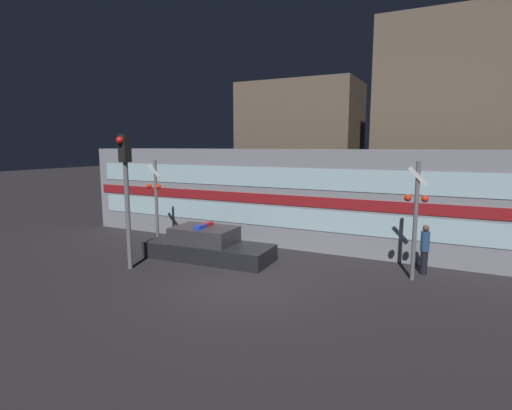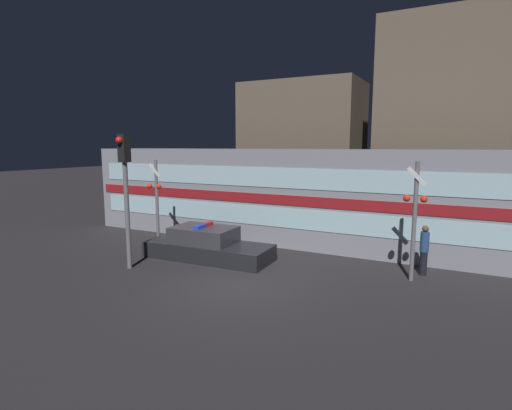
{
  "view_description": "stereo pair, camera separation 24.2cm",
  "coord_description": "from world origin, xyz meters",
  "px_view_note": "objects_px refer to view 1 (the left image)",
  "views": [
    {
      "loc": [
        5.52,
        -9.83,
        4.11
      ],
      "look_at": [
        -1.47,
        4.12,
        1.78
      ],
      "focal_mm": 28.0,
      "sensor_mm": 36.0,
      "label": 1
    },
    {
      "loc": [
        5.74,
        -9.72,
        4.11
      ],
      "look_at": [
        -1.47,
        4.12,
        1.78
      ],
      "focal_mm": 28.0,
      "sensor_mm": 36.0,
      "label": 2
    }
  ],
  "objects_px": {
    "traffic_light_corner": "(126,181)",
    "train": "(296,196)",
    "pedestrian": "(425,249)",
    "crossing_signal_near": "(416,215)",
    "police_car": "(208,246)"
  },
  "relations": [
    {
      "from": "train",
      "to": "police_car",
      "type": "distance_m",
      "value": 4.74
    },
    {
      "from": "pedestrian",
      "to": "traffic_light_corner",
      "type": "distance_m",
      "value": 9.9
    },
    {
      "from": "pedestrian",
      "to": "crossing_signal_near",
      "type": "distance_m",
      "value": 1.48
    },
    {
      "from": "train",
      "to": "pedestrian",
      "type": "distance_m",
      "value": 6.02
    },
    {
      "from": "pedestrian",
      "to": "crossing_signal_near",
      "type": "relative_size",
      "value": 0.44
    },
    {
      "from": "traffic_light_corner",
      "to": "train",
      "type": "bearing_deg",
      "value": 60.83
    },
    {
      "from": "traffic_light_corner",
      "to": "crossing_signal_near",
      "type": "bearing_deg",
      "value": 19.4
    },
    {
      "from": "pedestrian",
      "to": "traffic_light_corner",
      "type": "bearing_deg",
      "value": -156.71
    },
    {
      "from": "train",
      "to": "traffic_light_corner",
      "type": "xyz_separation_m",
      "value": [
        -3.52,
        -6.3,
        0.99
      ]
    },
    {
      "from": "crossing_signal_near",
      "to": "train",
      "type": "bearing_deg",
      "value": 147.35
    },
    {
      "from": "train",
      "to": "pedestrian",
      "type": "relative_size",
      "value": 12.37
    },
    {
      "from": "train",
      "to": "crossing_signal_near",
      "type": "distance_m",
      "value": 6.05
    },
    {
      "from": "crossing_signal_near",
      "to": "traffic_light_corner",
      "type": "distance_m",
      "value": 9.18
    },
    {
      "from": "police_car",
      "to": "crossing_signal_near",
      "type": "xyz_separation_m",
      "value": [
        6.95,
        0.83,
        1.58
      ]
    },
    {
      "from": "crossing_signal_near",
      "to": "police_car",
      "type": "bearing_deg",
      "value": -173.22
    }
  ]
}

